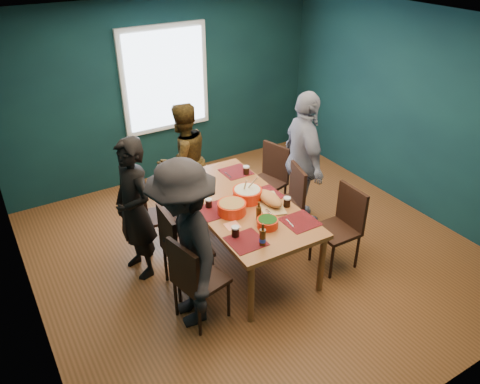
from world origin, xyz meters
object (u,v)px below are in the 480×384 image
object	(u,v)px
cutting_board	(270,200)
chair_right_near	(343,221)
chair_right_mid	(289,198)
chair_right_far	(270,175)
bowl_dumpling	(247,194)
person_back	(183,160)
bowl_herbs	(267,223)
chair_left_mid	(179,245)
person_near_left	(185,246)
bowl_salad	(232,208)
chair_left_far	(154,211)
dining_table	(240,208)
person_far_left	(134,210)
person_right	(304,161)
chair_left_near	(193,276)

from	to	relation	value
cutting_board	chair_right_near	bearing A→B (deg)	-15.24
chair_right_mid	cutting_board	xyz separation A→B (m)	(-0.51, -0.30, 0.28)
chair_right_far	bowl_dumpling	distance (m)	1.09
person_back	bowl_herbs	size ratio (longest dim) A/B	6.98
chair_left_mid	person_back	size ratio (longest dim) A/B	0.64
person_near_left	bowl_salad	distance (m)	0.87
person_near_left	bowl_dumpling	bearing A→B (deg)	125.82
chair_left_far	chair_right_mid	size ratio (longest dim) A/B	0.91
dining_table	bowl_herbs	world-z (taller)	bowl_herbs
chair_left_far	person_near_left	distance (m)	1.37
person_far_left	person_back	size ratio (longest dim) A/B	1.06
cutting_board	person_right	bearing A→B (deg)	47.33
person_far_left	bowl_dumpling	bearing A→B (deg)	62.22
chair_left_far	chair_right_near	bearing A→B (deg)	-22.76
person_back	person_far_left	bearing A→B (deg)	31.55
chair_left_near	dining_table	bearing A→B (deg)	22.50
bowl_salad	chair_left_near	bearing A→B (deg)	-145.30
chair_left_far	bowl_dumpling	world-z (taller)	bowl_dumpling
person_back	person_near_left	world-z (taller)	person_near_left
chair_right_near	cutting_board	world-z (taller)	chair_right_near
chair_right_far	person_right	world-z (taller)	person_right
person_right	bowl_dumpling	world-z (taller)	person_right
chair_left_far	chair_left_mid	distance (m)	0.88
person_back	bowl_dumpling	xyz separation A→B (m)	(0.20, -1.29, 0.07)
chair_left_near	chair_left_far	bearing A→B (deg)	71.19
bowl_dumpling	bowl_herbs	world-z (taller)	bowl_dumpling
chair_right_mid	bowl_dumpling	xyz separation A→B (m)	(-0.67, -0.07, 0.29)
chair_right_mid	person_right	bearing A→B (deg)	42.81
chair_right_mid	bowl_dumpling	distance (m)	0.73
chair_left_mid	chair_right_far	xyz separation A→B (m)	(1.74, 0.82, -0.02)
chair_right_far	chair_right_near	size ratio (longest dim) A/B	1.00
chair_right_near	person_far_left	distance (m)	2.36
chair_right_mid	chair_right_near	world-z (taller)	chair_right_near
person_near_left	bowl_dumpling	size ratio (longest dim) A/B	5.27
chair_left_near	person_back	world-z (taller)	person_back
chair_left_mid	person_far_left	size ratio (longest dim) A/B	0.61
chair_left_far	cutting_board	xyz separation A→B (m)	(1.03, -0.95, 0.33)
dining_table	bowl_dumpling	xyz separation A→B (m)	(0.10, 0.01, 0.15)
chair_left_mid	chair_right_near	bearing A→B (deg)	-14.41
chair_right_near	bowl_dumpling	world-z (taller)	bowl_dumpling
chair_right_mid	person_far_left	size ratio (longest dim) A/B	0.58
chair_right_near	person_right	xyz separation A→B (m)	(0.13, 0.94, 0.34)
chair_left_near	person_right	world-z (taller)	person_right
person_near_left	chair_right_near	bearing A→B (deg)	93.84
person_far_left	person_back	distance (m)	1.36
chair_left_near	bowl_dumpling	distance (m)	1.26
chair_right_far	chair_right_near	distance (m)	1.37
person_right	bowl_salad	bearing A→B (deg)	123.94
person_back	bowl_salad	size ratio (longest dim) A/B	4.98
chair_right_far	person_near_left	xyz separation A→B (m)	(-1.85, -1.25, 0.32)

